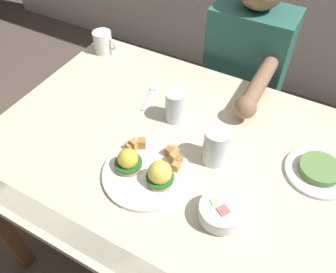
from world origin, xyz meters
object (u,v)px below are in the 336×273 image
(fork, at_px, (150,95))
(side_plate, at_px, (319,171))
(eggs_benedict_plate, at_px, (147,169))
(coffee_mug, at_px, (103,42))
(water_glass_near, at_px, (216,147))
(water_glass_far, at_px, (175,107))
(diner_person, at_px, (243,75))
(dining_table, at_px, (168,164))
(fruit_bowl, at_px, (220,212))

(fork, relative_size, side_plate, 0.78)
(fork, bearing_deg, eggs_benedict_plate, -60.62)
(coffee_mug, relative_size, side_plate, 0.56)
(water_glass_near, relative_size, water_glass_far, 1.09)
(eggs_benedict_plate, distance_m, diner_person, 0.75)
(eggs_benedict_plate, relative_size, coffee_mug, 2.42)
(coffee_mug, bearing_deg, eggs_benedict_plate, -43.56)
(dining_table, height_order, coffee_mug, coffee_mug)
(diner_person, bearing_deg, coffee_mug, -155.98)
(diner_person, bearing_deg, dining_table, -95.68)
(fruit_bowl, bearing_deg, water_glass_far, 134.94)
(water_glass_near, height_order, side_plate, water_glass_near)
(fork, distance_m, side_plate, 0.64)
(coffee_mug, bearing_deg, diner_person, 24.02)
(dining_table, height_order, water_glass_near, water_glass_near)
(eggs_benedict_plate, height_order, side_plate, eggs_benedict_plate)
(side_plate, bearing_deg, water_glass_near, -161.52)
(fork, distance_m, diner_person, 0.49)
(dining_table, relative_size, fruit_bowl, 10.00)
(dining_table, bearing_deg, eggs_benedict_plate, -89.31)
(fruit_bowl, height_order, diner_person, diner_person)
(coffee_mug, height_order, fork, coffee_mug)
(coffee_mug, bearing_deg, dining_table, -34.34)
(fruit_bowl, height_order, water_glass_near, water_glass_near)
(coffee_mug, relative_size, diner_person, 0.10)
(fruit_bowl, relative_size, water_glass_far, 1.03)
(coffee_mug, distance_m, diner_person, 0.64)
(eggs_benedict_plate, bearing_deg, water_glass_near, 44.60)
(eggs_benedict_plate, relative_size, water_glass_far, 2.32)
(fork, relative_size, diner_person, 0.14)
(coffee_mug, distance_m, water_glass_near, 0.74)
(dining_table, distance_m, coffee_mug, 0.64)
(fork, relative_size, water_glass_far, 1.33)
(coffee_mug, relative_size, water_glass_far, 0.96)
(dining_table, bearing_deg, fork, 134.27)
(water_glass_far, distance_m, diner_person, 0.51)
(fruit_bowl, xyz_separation_m, fork, (-0.43, 0.35, -0.03))
(eggs_benedict_plate, relative_size, side_plate, 1.35)
(side_plate, bearing_deg, coffee_mug, 166.59)
(coffee_mug, distance_m, fork, 0.37)
(fruit_bowl, bearing_deg, water_glass_near, 117.38)
(eggs_benedict_plate, height_order, coffee_mug, coffee_mug)
(fruit_bowl, bearing_deg, dining_table, 146.32)
(fork, bearing_deg, side_plate, -6.06)
(eggs_benedict_plate, height_order, diner_person, diner_person)
(dining_table, distance_m, eggs_benedict_plate, 0.19)
(water_glass_far, bearing_deg, side_plate, -0.72)
(coffee_mug, bearing_deg, fruit_bowl, -34.12)
(diner_person, bearing_deg, water_glass_near, -80.56)
(water_glass_near, height_order, diner_person, diner_person)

